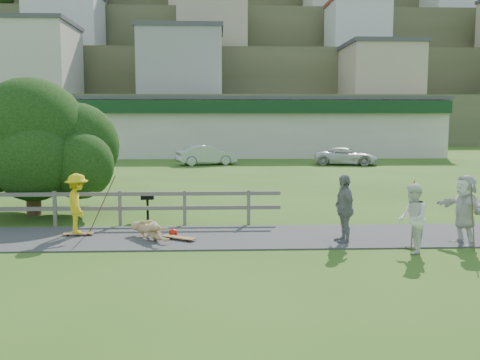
{
  "coord_description": "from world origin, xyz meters",
  "views": [
    {
      "loc": [
        1.03,
        -13.21,
        3.36
      ],
      "look_at": [
        1.67,
        2.0,
        1.57
      ],
      "focal_mm": 40.0,
      "sensor_mm": 36.0,
      "label": 1
    }
  ],
  "objects": [
    {
      "name": "pole_rider",
      "position": [
        -2.31,
        2.19,
        0.94
      ],
      "size": [
        0.03,
        0.03,
        1.88
      ],
      "primitive_type": "cylinder",
      "color": "brown",
      "rests_on": "ground"
    },
    {
      "name": "spectator_d",
      "position": [
        7.51,
        0.37,
        0.94
      ],
      "size": [
        0.97,
        1.83,
        1.89
      ],
      "primitive_type": "imported",
      "rotation": [
        0.0,
        0.0,
        4.96
      ],
      "color": "silver",
      "rests_on": "ground"
    },
    {
      "name": "path",
      "position": [
        0.0,
        1.5,
        0.02
      ],
      "size": [
        34.0,
        3.0,
        0.04
      ],
      "primitive_type": "cube",
      "color": "#3C3D3F",
      "rests_on": "ground"
    },
    {
      "name": "spectator_b",
      "position": [
        4.4,
        0.73,
        0.93
      ],
      "size": [
        0.6,
        1.14,
        1.86
      ],
      "primitive_type": "imported",
      "rotation": [
        0.0,
        0.0,
        4.85
      ],
      "color": "gray",
      "rests_on": "ground"
    },
    {
      "name": "tree",
      "position": [
        -5.34,
        5.36,
        1.91
      ],
      "size": [
        6.29,
        6.29,
        3.82
      ],
      "primitive_type": null,
      "color": "black",
      "rests_on": "ground"
    },
    {
      "name": "fence",
      "position": [
        -4.62,
        3.3,
        0.72
      ],
      "size": [
        15.05,
        0.1,
        1.1
      ],
      "color": "#66615A",
      "rests_on": "ground"
    },
    {
      "name": "spectator_a",
      "position": [
        5.86,
        -0.37,
        0.86
      ],
      "size": [
        0.81,
        0.95,
        1.73
      ],
      "primitive_type": "imported",
      "rotation": [
        0.0,
        0.0,
        4.52
      ],
      "color": "white",
      "rests_on": "ground"
    },
    {
      "name": "hillside",
      "position": [
        0.0,
        91.31,
        14.41
      ],
      "size": [
        220.0,
        67.0,
        47.5
      ],
      "color": "#4D5632",
      "rests_on": "ground"
    },
    {
      "name": "helmet",
      "position": [
        -0.22,
        1.58,
        0.12
      ],
      "size": [
        0.24,
        0.24,
        0.24
      ],
      "primitive_type": "sphere",
      "color": "red",
      "rests_on": "ground"
    },
    {
      "name": "skater_rider",
      "position": [
        -2.91,
        1.79,
        0.85
      ],
      "size": [
        1.0,
        1.26,
        1.7
      ],
      "primitive_type": "imported",
      "rotation": [
        0.0,
        0.0,
        1.95
      ],
      "color": "yellow",
      "rests_on": "ground"
    },
    {
      "name": "ground",
      "position": [
        0.0,
        0.0,
        0.0
      ],
      "size": [
        260.0,
        260.0,
        0.0
      ],
      "primitive_type": "plane",
      "color": "#305618",
      "rests_on": "ground"
    },
    {
      "name": "car_white",
      "position": [
        10.15,
        24.34,
        0.62
      ],
      "size": [
        4.78,
        2.98,
        1.23
      ],
      "primitive_type": "imported",
      "rotation": [
        0.0,
        0.0,
        1.35
      ],
      "color": "silver",
      "rests_on": "ground"
    },
    {
      "name": "bbq",
      "position": [
        -1.28,
        4.27,
        0.45
      ],
      "size": [
        0.44,
        0.34,
        0.9
      ],
      "primitive_type": null,
      "rotation": [
        0.0,
        0.0,
        0.06
      ],
      "color": "black",
      "rests_on": "ground"
    },
    {
      "name": "skater_fallen",
      "position": [
        -0.82,
        1.23,
        0.29
      ],
      "size": [
        1.51,
        1.28,
        0.59
      ],
      "primitive_type": "imported",
      "rotation": [
        0.0,
        0.0,
        0.65
      ],
      "color": "tan",
      "rests_on": "ground"
    },
    {
      "name": "strip_mall",
      "position": [
        4.0,
        34.94,
        2.58
      ],
      "size": [
        32.5,
        10.75,
        5.1
      ],
      "color": "beige",
      "rests_on": "ground"
    },
    {
      "name": "longboard_fallen",
      "position": [
        -0.02,
        1.13,
        0.06
      ],
      "size": [
        0.98,
        0.73,
        0.11
      ],
      "primitive_type": null,
      "rotation": [
        0.0,
        0.0,
        -0.55
      ],
      "color": "olive",
      "rests_on": "ground"
    },
    {
      "name": "pole_spec_left",
      "position": [
        5.96,
        -0.11,
        0.89
      ],
      "size": [
        0.03,
        0.03,
        1.79
      ],
      "primitive_type": "cylinder",
      "color": "brown",
      "rests_on": "ground"
    },
    {
      "name": "pole_spec_right",
      "position": [
        7.38,
        -0.36,
        0.87
      ],
      "size": [
        0.03,
        0.03,
        1.75
      ],
      "primitive_type": "cylinder",
      "color": "brown",
      "rests_on": "ground"
    },
    {
      "name": "car_silver",
      "position": [
        0.24,
        24.7,
        0.7
      ],
      "size": [
        4.48,
        2.68,
        1.4
      ],
      "primitive_type": "imported",
      "rotation": [
        0.0,
        0.0,
        1.88
      ],
      "color": "#ADB1B5",
      "rests_on": "ground"
    },
    {
      "name": "longboard_rider",
      "position": [
        -2.91,
        1.79,
        0.05
      ],
      "size": [
        0.85,
        0.27,
        0.09
      ],
      "primitive_type": null,
      "rotation": [
        0.0,
        0.0,
        0.08
      ],
      "color": "olive",
      "rests_on": "ground"
    }
  ]
}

